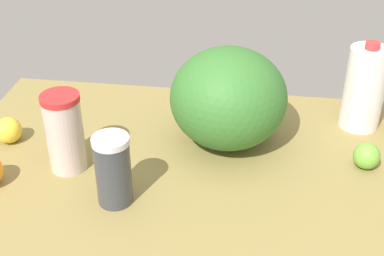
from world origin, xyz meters
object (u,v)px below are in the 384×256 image
shaker_bottle (113,170)px  watermelon (228,98)px  lime_beside_bowl (367,156)px  tumbler_cup (65,132)px  lemon_far_back (8,130)px  milk_jug (365,88)px

shaker_bottle → watermelon: bearing=50.9°
watermelon → lime_beside_bowl: size_ratio=4.54×
tumbler_cup → lemon_far_back: 21.62cm
milk_jug → lemon_far_back: size_ratio=3.55×
milk_jug → shaker_bottle: bearing=-144.8°
milk_jug → lime_beside_bowl: (-0.78, -19.71, -8.03)cm
watermelon → lemon_far_back: (-55.38, -8.10, -9.17)cm
milk_jug → lemon_far_back: bearing=-167.0°
watermelon → lemon_far_back: bearing=-171.7°
shaker_bottle → lemon_far_back: bearing=149.8°
tumbler_cup → lemon_far_back: bearing=155.6°
tumbler_cup → lime_beside_bowl: size_ratio=3.06×
lemon_far_back → lime_beside_bowl: size_ratio=1.06×
watermelon → lime_beside_bowl: watermelon is taller
watermelon → lemon_far_back: 56.72cm
shaker_bottle → milk_jug: milk_jug is taller
shaker_bottle → watermelon: (22.26, 27.40, 4.28)cm
lime_beside_bowl → lemon_far_back: bearing=-179.3°
shaker_bottle → tumbler_cup: size_ratio=0.84×
tumbler_cup → shaker_bottle: bearing=-36.9°
milk_jug → lime_beside_bowl: milk_jug is taller
shaker_bottle → lime_beside_bowl: shaker_bottle is taller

